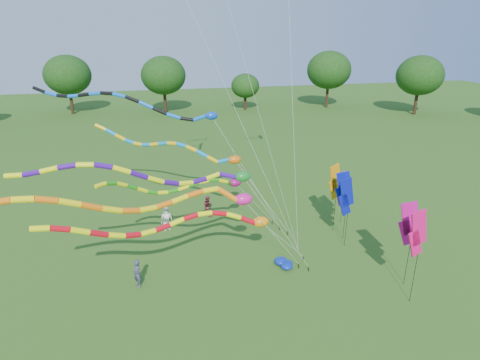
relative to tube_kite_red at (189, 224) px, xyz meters
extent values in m
plane|color=#285416|center=(4.22, -2.04, -3.79)|extent=(160.00, 160.00, 0.00)
cylinder|color=#382314|center=(42.98, 40.81, -2.07)|extent=(0.50, 0.50, 3.46)
ellipsoid|color=#163A0F|center=(42.98, 40.81, 2.45)|extent=(7.30, 7.30, 6.20)
cylinder|color=#382314|center=(30.15, 48.55, -2.40)|extent=(0.50, 0.50, 2.79)
ellipsoid|color=#163A0F|center=(30.15, 48.55, 1.24)|extent=(5.88, 5.88, 5.00)
cylinder|color=#382314|center=(16.52, 55.17, -2.04)|extent=(0.50, 0.50, 3.51)
ellipsoid|color=#163A0F|center=(16.52, 55.17, 2.54)|extent=(7.41, 7.41, 6.30)
cylinder|color=#382314|center=(1.45, 53.35, -2.51)|extent=(0.50, 0.50, 2.57)
ellipsoid|color=#163A0F|center=(1.45, 53.35, 0.84)|extent=(5.42, 5.42, 4.60)
cylinder|color=#382314|center=(-12.22, 48.98, -2.58)|extent=(0.50, 0.50, 2.42)
ellipsoid|color=#163A0F|center=(-12.22, 48.98, 0.58)|extent=(5.11, 5.11, 4.35)
cylinder|color=black|center=(6.77, 1.16, -3.64)|extent=(0.05, 0.05, 0.30)
cylinder|color=silver|center=(5.34, 0.91, -2.08)|extent=(0.02, 0.02, 4.08)
ellipsoid|color=orange|center=(3.91, 0.65, -0.64)|extent=(0.93, 0.60, 0.60)
cylinder|color=red|center=(3.18, 0.62, -0.46)|extent=(0.27, 0.27, 0.86)
cylinder|color=#F9FD0C|center=(2.41, 0.67, -0.12)|extent=(0.27, 0.27, 0.82)
cylinder|color=red|center=(1.65, 0.68, 0.10)|extent=(0.27, 0.27, 0.78)
cylinder|color=#F9FD0C|center=(0.89, 0.63, 0.18)|extent=(0.27, 0.27, 0.75)
cylinder|color=red|center=(0.15, 0.53, 0.13)|extent=(0.27, 0.27, 0.76)
cylinder|color=#F9FD0C|center=(-0.58, 0.35, 0.01)|extent=(0.27, 0.27, 0.77)
cylinder|color=red|center=(-1.30, 0.12, -0.10)|extent=(0.27, 0.27, 0.77)
cylinder|color=#F9FD0C|center=(-2.01, -0.17, -0.13)|extent=(0.27, 0.27, 0.77)
cylinder|color=red|center=(-2.72, -0.49, -0.03)|extent=(0.27, 0.27, 0.80)
cylinder|color=#F9FD0C|center=(-3.42, -0.81, 0.21)|extent=(0.27, 0.27, 0.83)
cylinder|color=red|center=(-4.13, -1.11, 0.55)|extent=(0.27, 0.27, 0.85)
cylinder|color=#F9FD0C|center=(-4.85, -1.38, 0.90)|extent=(0.27, 0.27, 0.83)
cylinder|color=red|center=(-5.57, -1.58, 1.20)|extent=(0.27, 0.27, 0.79)
cylinder|color=#F9FD0C|center=(-6.31, -1.72, 1.37)|extent=(0.27, 0.27, 0.76)
cylinder|color=black|center=(6.21, 0.49, -3.64)|extent=(0.05, 0.05, 0.30)
cylinder|color=silver|center=(4.48, 0.15, -1.18)|extent=(0.02, 0.02, 5.86)
ellipsoid|color=#E51989|center=(2.74, -0.19, 1.16)|extent=(0.93, 0.60, 0.60)
cylinder|color=orange|center=(1.96, -0.08, 1.44)|extent=(0.27, 0.27, 1.11)
cylinder|color=yellow|center=(1.13, 0.04, 1.71)|extent=(0.27, 0.27, 0.79)
cylinder|color=orange|center=(0.35, -0.13, 1.65)|extent=(0.27, 0.27, 0.80)
cylinder|color=yellow|center=(-0.42, -0.36, 1.54)|extent=(0.27, 0.27, 0.81)
cylinder|color=orange|center=(-1.17, -0.64, 1.45)|extent=(0.27, 0.27, 0.81)
cylinder|color=yellow|center=(-1.92, -0.96, 1.46)|extent=(0.27, 0.27, 0.82)
cylinder|color=orange|center=(-2.66, -1.31, 1.61)|extent=(0.27, 0.27, 0.85)
cylinder|color=yellow|center=(-3.40, -1.64, 1.88)|extent=(0.27, 0.27, 0.88)
cylinder|color=orange|center=(-4.15, -1.95, 2.24)|extent=(0.27, 0.27, 0.89)
cylinder|color=yellow|center=(-4.91, -2.21, 2.60)|extent=(0.27, 0.27, 0.87)
cylinder|color=orange|center=(-5.68, -2.40, 2.88)|extent=(0.27, 0.27, 0.83)
cylinder|color=yellow|center=(-6.46, -2.53, 3.03)|extent=(0.27, 0.27, 0.80)
cylinder|color=black|center=(6.63, 0.06, -3.64)|extent=(0.05, 0.05, 0.30)
cylinder|color=silver|center=(4.66, -0.11, -0.56)|extent=(0.02, 0.02, 7.12)
ellipsoid|color=#178023|center=(2.68, -0.29, 2.40)|extent=(0.78, 0.50, 0.50)
cylinder|color=#420D94|center=(1.96, -0.12, 2.45)|extent=(0.23, 0.23, 0.84)
cylinder|color=#FBFF0D|center=(1.25, -0.02, 2.43)|extent=(0.23, 0.23, 0.72)
cylinder|color=#420D94|center=(0.57, -0.24, 2.35)|extent=(0.23, 0.23, 0.72)
cylinder|color=#FBFF0D|center=(-0.11, -0.49, 2.38)|extent=(0.23, 0.23, 0.73)
cylinder|color=#420D94|center=(-0.79, -0.74, 2.55)|extent=(0.23, 0.23, 0.76)
cylinder|color=#FBFF0D|center=(-1.47, -0.98, 2.84)|extent=(0.23, 0.23, 0.79)
cylinder|color=#420D94|center=(-2.16, -1.17, 3.19)|extent=(0.23, 0.23, 0.80)
cylinder|color=#FBFF0D|center=(-2.85, -1.31, 3.53)|extent=(0.23, 0.23, 0.77)
cylinder|color=#420D94|center=(-3.55, -1.38, 3.77)|extent=(0.23, 0.23, 0.72)
cylinder|color=#FBFF0D|center=(-4.25, -1.38, 3.88)|extent=(0.23, 0.23, 0.71)
cylinder|color=#420D94|center=(-4.96, -1.32, 3.85)|extent=(0.23, 0.23, 0.72)
cylinder|color=#FBFF0D|center=(-5.67, -1.22, 3.72)|extent=(0.23, 0.23, 0.74)
cylinder|color=#420D94|center=(-6.38, -1.09, 3.58)|extent=(0.23, 0.23, 0.74)
cylinder|color=#FBFF0D|center=(-7.10, -0.97, 3.50)|extent=(0.23, 0.23, 0.72)
cylinder|color=black|center=(6.68, 5.27, -3.64)|extent=(0.05, 0.05, 0.30)
cylinder|color=silver|center=(4.52, 5.97, 0.26)|extent=(0.02, 0.02, 8.80)
ellipsoid|color=#0D3FBE|center=(2.36, 6.66, 4.03)|extent=(0.79, 0.50, 0.50)
cylinder|color=blue|center=(1.65, 6.91, 3.88)|extent=(0.23, 0.23, 0.86)
cylinder|color=black|center=(0.85, 7.09, 3.80)|extent=(0.23, 0.23, 0.85)
cylinder|color=blue|center=(0.03, 7.16, 4.02)|extent=(0.23, 0.23, 0.88)
cylinder|color=black|center=(-0.79, 7.26, 4.36)|extent=(0.23, 0.23, 0.90)
cylinder|color=blue|center=(-1.59, 7.41, 4.74)|extent=(0.23, 0.23, 0.90)
cylinder|color=black|center=(-2.38, 7.62, 5.08)|extent=(0.23, 0.23, 0.86)
cylinder|color=blue|center=(-3.14, 7.89, 5.32)|extent=(0.23, 0.23, 0.83)
cylinder|color=black|center=(-3.88, 8.23, 5.41)|extent=(0.23, 0.23, 0.82)
cylinder|color=blue|center=(-4.61, 8.61, 5.37)|extent=(0.23, 0.23, 0.83)
cylinder|color=black|center=(-5.32, 9.03, 5.26)|extent=(0.23, 0.23, 0.84)
cylinder|color=blue|center=(-6.04, 9.46, 5.14)|extent=(0.23, 0.23, 0.84)
cylinder|color=black|center=(-6.75, 9.88, 5.10)|extent=(0.23, 0.23, 0.83)
cylinder|color=blue|center=(-7.48, 10.27, 5.20)|extent=(0.23, 0.23, 0.84)
cylinder|color=black|center=(-8.22, 10.60, 5.43)|extent=(0.23, 0.23, 0.86)
cylinder|color=black|center=(6.93, 4.41, -3.64)|extent=(0.05, 0.05, 0.30)
cylinder|color=silver|center=(5.29, 5.14, -1.11)|extent=(0.02, 0.02, 5.99)
ellipsoid|color=orange|center=(3.66, 5.86, 1.29)|extent=(0.86, 0.55, 0.55)
cylinder|color=#0B85C9|center=(2.95, 5.96, 1.24)|extent=(0.25, 0.25, 0.78)
cylinder|color=yellow|center=(2.24, 6.00, 1.37)|extent=(0.25, 0.25, 0.77)
cylinder|color=#0B85C9|center=(1.60, 6.20, 1.73)|extent=(0.25, 0.25, 0.75)
cylinder|color=yellow|center=(0.99, 6.46, 2.03)|extent=(0.25, 0.25, 0.72)
cylinder|color=#0B85C9|center=(0.41, 6.79, 2.22)|extent=(0.25, 0.25, 0.68)
cylinder|color=yellow|center=(-0.15, 7.17, 2.26)|extent=(0.25, 0.25, 0.68)
cylinder|color=#0B85C9|center=(-0.70, 7.60, 2.18)|extent=(0.25, 0.25, 0.70)
cylinder|color=yellow|center=(-1.23, 8.04, 2.04)|extent=(0.25, 0.25, 0.71)
cylinder|color=#0B85C9|center=(-1.76, 8.49, 1.92)|extent=(0.25, 0.25, 0.70)
cylinder|color=yellow|center=(-2.30, 8.91, 1.89)|extent=(0.25, 0.25, 0.68)
cylinder|color=#0B85C9|center=(-2.86, 9.29, 2.00)|extent=(0.25, 0.25, 0.70)
cylinder|color=yellow|center=(-3.45, 9.61, 2.24)|extent=(0.25, 0.25, 0.73)
cylinder|color=#0B85C9|center=(-4.06, 9.87, 2.57)|extent=(0.25, 0.25, 0.76)
cylinder|color=yellow|center=(-4.70, 10.07, 2.91)|extent=(0.25, 0.25, 0.75)
cylinder|color=black|center=(6.40, 6.16, -3.64)|extent=(0.05, 0.05, 0.30)
cylinder|color=silver|center=(4.94, 5.58, -1.74)|extent=(0.02, 0.02, 4.75)
ellipsoid|color=#980D5D|center=(3.48, 5.01, 0.04)|extent=(0.79, 0.51, 0.51)
cylinder|color=#239213|center=(2.98, 4.52, 0.25)|extent=(0.23, 0.23, 0.90)
cylinder|color=yellow|center=(2.53, 4.09, 0.57)|extent=(0.23, 0.23, 0.62)
cylinder|color=#239213|center=(1.95, 3.96, 0.72)|extent=(0.23, 0.23, 0.60)
cylinder|color=yellow|center=(1.36, 3.89, 0.72)|extent=(0.23, 0.23, 0.61)
cylinder|color=#239213|center=(0.75, 3.84, 0.61)|extent=(0.23, 0.23, 0.63)
cylinder|color=yellow|center=(0.13, 3.81, 0.45)|extent=(0.23, 0.23, 0.63)
cylinder|color=#239213|center=(-0.47, 3.77, 0.34)|extent=(0.23, 0.23, 0.61)
cylinder|color=yellow|center=(-1.07, 3.69, 0.33)|extent=(0.23, 0.23, 0.60)
cylinder|color=#239213|center=(-1.64, 3.56, 0.46)|extent=(0.23, 0.23, 0.62)
cylinder|color=yellow|center=(-2.19, 3.37, 0.72)|extent=(0.23, 0.23, 0.66)
cylinder|color=#239213|center=(-2.72, 3.11, 1.05)|extent=(0.23, 0.23, 0.68)
cylinder|color=yellow|center=(-3.22, 2.80, 1.36)|extent=(0.23, 0.23, 0.67)
cylinder|color=#239213|center=(-3.71, 2.44, 1.59)|extent=(0.23, 0.23, 0.63)
cylinder|color=yellow|center=(-4.18, 2.05, 1.69)|extent=(0.23, 0.23, 0.61)
cylinder|color=black|center=(6.72, 1.96, -3.64)|extent=(0.04, 0.04, 0.30)
cylinder|color=silver|center=(3.19, 3.98, 5.08)|extent=(0.01, 0.01, 18.97)
cylinder|color=black|center=(6.72, 1.96, -3.64)|extent=(0.04, 0.04, 0.30)
cylinder|color=silver|center=(2.80, 0.96, 8.50)|extent=(0.01, 0.01, 25.32)
cylinder|color=black|center=(6.72, 1.96, -3.64)|extent=(0.04, 0.04, 0.30)
cylinder|color=silver|center=(7.34, 5.61, 4.61)|extent=(0.01, 0.01, 17.81)
cylinder|color=black|center=(11.18, -2.25, -1.54)|extent=(0.02, 0.02, 4.51)
cube|color=#D10B84|center=(10.97, -2.20, 0.11)|extent=(1.14, 0.35, 1.93)
cube|color=#D10B84|center=(10.89, -2.18, -0.69)|extent=(1.00, 0.31, 1.51)
cylinder|color=black|center=(10.20, 4.35, -1.55)|extent=(0.02, 0.02, 4.49)
cube|color=orange|center=(9.99, 4.27, 0.10)|extent=(1.10, 0.51, 1.93)
cube|color=orange|center=(9.92, 4.24, -0.70)|extent=(0.96, 0.45, 1.51)
cylinder|color=black|center=(10.30, 3.10, -1.62)|extent=(0.02, 0.02, 4.35)
cube|color=#0C16AC|center=(10.09, 3.16, -0.04)|extent=(1.14, 0.38, 1.93)
cube|color=#0C16AC|center=(10.01, 3.18, -0.84)|extent=(0.99, 0.34, 1.51)
cylinder|color=black|center=(9.96, 2.21, -1.64)|extent=(0.02, 0.02, 4.31)
cube|color=#0B14A3|center=(9.74, 2.18, -0.08)|extent=(1.16, 0.25, 1.93)
cube|color=#0B14A3|center=(9.66, 2.17, -0.88)|extent=(1.01, 0.23, 1.51)
cylinder|color=black|center=(10.57, -3.64, -1.40)|extent=(0.02, 0.02, 4.79)
cube|color=#F20D6C|center=(10.35, -3.67, 0.39)|extent=(1.16, 0.24, 1.93)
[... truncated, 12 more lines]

